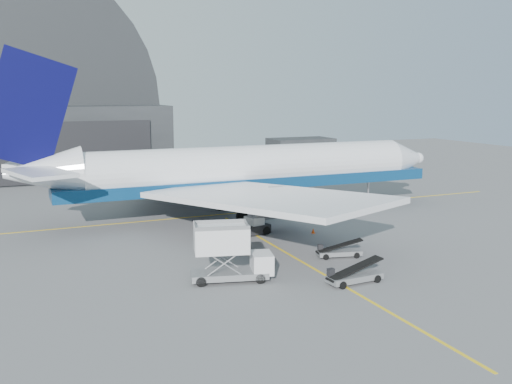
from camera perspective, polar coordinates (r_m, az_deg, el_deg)
name	(u,v)px	position (r m, az deg, el deg)	size (l,w,h in m)	color
ground	(298,260)	(49.53, 4.24, -6.76)	(200.00, 200.00, 0.00)	#565659
taxi_lines	(243,228)	(60.65, -1.30, -3.61)	(80.00, 42.12, 0.02)	gold
hangar	(10,120)	(107.07, -23.39, 6.63)	(50.00, 28.30, 28.00)	black
distant_bldg_a	(301,156)	(129.64, 4.48, 3.62)	(14.00, 8.00, 4.00)	black
distant_bldg_b	(374,154)	(135.06, 11.69, 3.70)	(8.00, 6.00, 2.80)	slate
airliner	(236,171)	(65.79, -2.02, 2.12)	(53.66, 52.03, 18.83)	white
catering_truck	(229,254)	(43.50, -2.77, -6.17)	(6.56, 3.71, 4.26)	slate
pushback_tug	(250,228)	(57.84, -0.57, -3.59)	(4.27, 2.98, 1.81)	black
belt_loader_a	(354,276)	(44.04, 9.76, -8.29)	(4.72, 1.89, 1.78)	slate
belt_loader_b	(339,252)	(50.56, 8.26, -5.93)	(4.17, 2.15, 1.56)	slate
traffic_cone	(313,231)	(58.64, 5.74, -3.89)	(0.36, 0.36, 0.52)	#E34307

